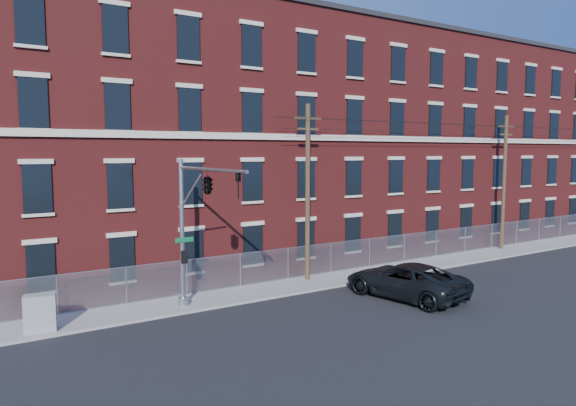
# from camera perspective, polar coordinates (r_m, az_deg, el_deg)

# --- Properties ---
(ground) EXTENTS (140.00, 140.00, 0.00)m
(ground) POSITION_cam_1_polar(r_m,az_deg,el_deg) (25.53, 5.67, -11.48)
(ground) COLOR black
(ground) RESTS_ON ground
(sidewalk) EXTENTS (65.00, 3.00, 0.12)m
(sidewalk) POSITION_cam_1_polar(r_m,az_deg,el_deg) (37.10, 15.48, -6.17)
(sidewalk) COLOR gray
(sidewalk) RESTS_ON ground
(mill_building) EXTENTS (55.30, 14.32, 16.30)m
(mill_building) POSITION_cam_1_polar(r_m,az_deg,el_deg) (42.80, 6.75, 6.43)
(mill_building) COLOR maroon
(mill_building) RESTS_ON ground
(chain_link_fence) EXTENTS (59.06, 0.06, 1.85)m
(chain_link_fence) POSITION_cam_1_polar(r_m,az_deg,el_deg) (37.78, 14.04, -4.39)
(chain_link_fence) COLOR #A5A8AD
(chain_link_fence) RESTS_ON ground
(traffic_signal_mast) EXTENTS (0.90, 6.75, 7.00)m
(traffic_signal_mast) POSITION_cam_1_polar(r_m,az_deg,el_deg) (23.27, -9.28, 0.36)
(traffic_signal_mast) COLOR #9EA0A5
(traffic_signal_mast) RESTS_ON ground
(utility_pole_near) EXTENTS (1.80, 0.28, 10.00)m
(utility_pole_near) POSITION_cam_1_polar(r_m,az_deg,el_deg) (30.17, 2.12, 1.51)
(utility_pole_near) COLOR #453322
(utility_pole_near) RESTS_ON ground
(utility_pole_mid) EXTENTS (1.80, 0.28, 10.00)m
(utility_pole_mid) POSITION_cam_1_polar(r_m,az_deg,el_deg) (43.07, 22.17, 2.31)
(utility_pole_mid) COLOR #453322
(utility_pole_mid) RESTS_ON ground
(overhead_wires) EXTENTS (40.00, 0.62, 0.62)m
(overhead_wires) POSITION_cam_1_polar(r_m,az_deg,el_deg) (43.05, 22.35, 7.34)
(overhead_wires) COLOR black
(overhead_wires) RESTS_ON ground
(pickup_truck) EXTENTS (4.00, 6.85, 1.79)m
(pickup_truck) POSITION_cam_1_polar(r_m,az_deg,el_deg) (28.13, 12.47, -8.09)
(pickup_truck) COLOR black
(pickup_truck) RESTS_ON ground
(utility_cabinet) EXTENTS (1.31, 0.84, 1.52)m
(utility_cabinet) POSITION_cam_1_polar(r_m,az_deg,el_deg) (24.36, -25.07, -10.66)
(utility_cabinet) COLOR gray
(utility_cabinet) RESTS_ON sidewalk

